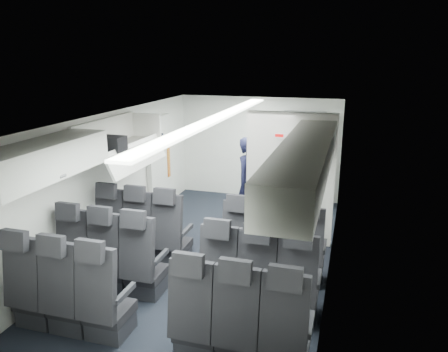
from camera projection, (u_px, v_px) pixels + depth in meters
The scene contains 14 objects.
cabin_shell at pixel (216, 185), 6.49m from camera, with size 3.41×6.01×2.16m.
seat_row_front at pixel (205, 243), 6.19m from camera, with size 3.33×0.56×1.24m.
seat_row_mid at pixel (182, 273), 5.36m from camera, with size 3.33×0.56×1.24m.
seat_row_rear at pixel (149, 313), 4.53m from camera, with size 3.33×0.56×1.24m.
overhead_bin_left_rear at pixel (41, 160), 4.83m from camera, with size 0.53×1.80×0.40m.
overhead_bin_left_front_open at pixel (119, 142), 6.49m from camera, with size 0.64×1.70×0.72m.
overhead_bin_right_rear at pixel (295, 180), 4.06m from camera, with size 0.53×1.80×0.40m.
overhead_bin_right_front at pixel (313, 145), 5.68m from camera, with size 0.53×1.70×0.40m.
bulkhead_partition at pixel (290, 179), 6.97m from camera, with size 1.40×0.15×2.13m.
galley_unit at pixel (302, 160), 8.79m from camera, with size 0.85×0.52×1.90m.
boarding_door at pixel (160, 164), 8.42m from camera, with size 0.12×1.27×1.86m.
flight_attendant at pixel (249, 182), 7.76m from camera, with size 0.58×0.38×1.60m, color black.
carry_on_bag at pixel (111, 144), 6.12m from camera, with size 0.38×0.26×0.23m, color black.
papers at pixel (259, 168), 7.58m from camera, with size 0.20×0.02×0.14m, color white.
Camera 1 is at (1.88, -5.93, 2.99)m, focal length 35.00 mm.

